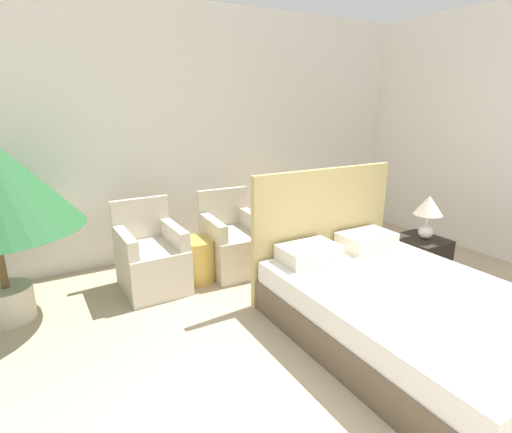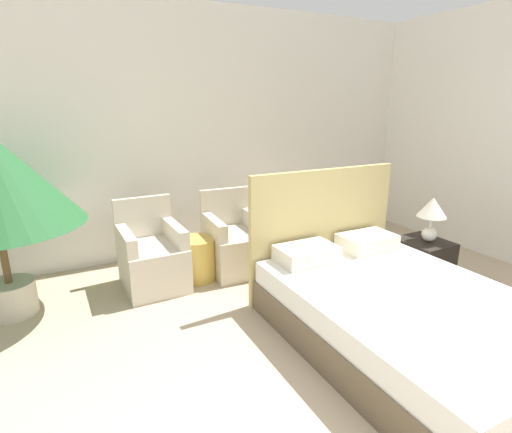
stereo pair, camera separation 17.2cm
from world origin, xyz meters
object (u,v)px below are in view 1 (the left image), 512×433
(bed, at_px, (402,308))
(table_lamp, at_px, (428,210))
(side_table, at_px, (196,260))
(nightstand, at_px, (419,258))
(armchair_near_window_left, at_px, (152,261))
(armchair_near_window_right, at_px, (233,246))

(bed, distance_m, table_lamp, 1.36)
(table_lamp, height_order, side_table, table_lamp)
(bed, height_order, nightstand, bed)
(table_lamp, bearing_deg, nightstand, 131.38)
(bed, xyz_separation_m, table_lamp, (1.08, 0.67, 0.50))
(table_lamp, relative_size, side_table, 1.01)
(armchair_near_window_left, height_order, side_table, armchair_near_window_left)
(side_table, bearing_deg, table_lamp, -28.65)
(armchair_near_window_left, bearing_deg, nightstand, -25.96)
(armchair_near_window_left, distance_m, table_lamp, 2.84)
(armchair_near_window_right, relative_size, nightstand, 1.78)
(armchair_near_window_right, bearing_deg, side_table, -171.48)
(nightstand, bearing_deg, armchair_near_window_left, 155.28)
(armchair_near_window_left, distance_m, nightstand, 2.77)
(armchair_near_window_left, relative_size, armchair_near_window_right, 1.00)
(armchair_near_window_right, xyz_separation_m, table_lamp, (1.63, -1.18, 0.47))
(nightstand, bearing_deg, armchair_near_window_right, 144.25)
(armchair_near_window_right, bearing_deg, table_lamp, -32.93)
(armchair_near_window_right, height_order, nightstand, armchair_near_window_right)
(armchair_near_window_left, distance_m, side_table, 0.46)
(nightstand, distance_m, table_lamp, 0.53)
(armchair_near_window_left, xyz_separation_m, armchair_near_window_right, (0.91, -0.00, 0.00))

